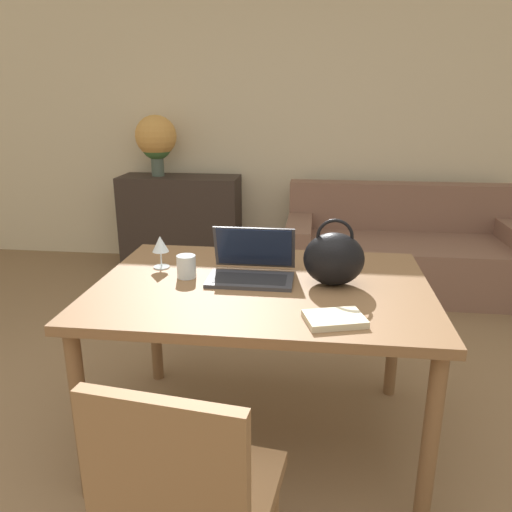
# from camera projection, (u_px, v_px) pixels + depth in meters

# --- Properties ---
(wall_back) EXTENTS (10.00, 0.06, 2.70)m
(wall_back) POSITION_uv_depth(u_px,v_px,m) (288.00, 117.00, 4.49)
(wall_back) COLOR beige
(wall_back) RESTS_ON ground_plane
(dining_table) EXTENTS (1.40, 1.01, 0.77)m
(dining_table) POSITION_uv_depth(u_px,v_px,m) (262.00, 301.00, 2.13)
(dining_table) COLOR brown
(dining_table) RESTS_ON ground_plane
(chair) EXTENTS (0.49, 0.49, 0.88)m
(chair) POSITION_uv_depth(u_px,v_px,m) (186.00, 497.00, 1.34)
(chair) COLOR olive
(chair) RESTS_ON ground_plane
(couch) EXTENTS (1.91, 0.91, 0.82)m
(couch) POSITION_uv_depth(u_px,v_px,m) (403.00, 254.00, 4.12)
(couch) COLOR #7F5B4C
(couch) RESTS_ON ground_plane
(sideboard) EXTENTS (1.08, 0.40, 0.84)m
(sideboard) POSITION_uv_depth(u_px,v_px,m) (181.00, 222.00, 4.60)
(sideboard) COLOR #332823
(sideboard) RESTS_ON ground_plane
(laptop) EXTENTS (0.36, 0.28, 0.21)m
(laptop) POSITION_uv_depth(u_px,v_px,m) (252.00, 264.00, 2.17)
(laptop) COLOR #38383D
(laptop) RESTS_ON dining_table
(drinking_glass) EXTENTS (0.08, 0.08, 0.10)m
(drinking_glass) POSITION_uv_depth(u_px,v_px,m) (186.00, 266.00, 2.16)
(drinking_glass) COLOR silver
(drinking_glass) RESTS_ON dining_table
(wine_glass) EXTENTS (0.08, 0.08, 0.15)m
(wine_glass) POSITION_uv_depth(u_px,v_px,m) (160.00, 246.00, 2.27)
(wine_glass) COLOR silver
(wine_glass) RESTS_ON dining_table
(handbag) EXTENTS (0.25, 0.18, 0.28)m
(handbag) POSITION_uv_depth(u_px,v_px,m) (334.00, 258.00, 2.06)
(handbag) COLOR black
(handbag) RESTS_ON dining_table
(flower_vase) EXTENTS (0.36, 0.36, 0.53)m
(flower_vase) POSITION_uv_depth(u_px,v_px,m) (156.00, 139.00, 4.40)
(flower_vase) COLOR #47564C
(flower_vase) RESTS_ON sideboard
(book) EXTENTS (0.24, 0.20, 0.02)m
(book) POSITION_uv_depth(u_px,v_px,m) (335.00, 319.00, 1.74)
(book) COLOR beige
(book) RESTS_ON dining_table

